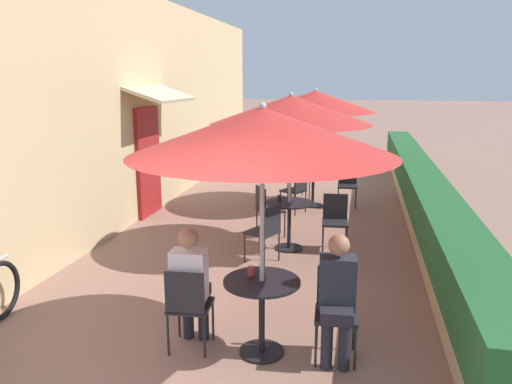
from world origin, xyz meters
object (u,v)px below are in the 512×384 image
(coffee_cup_mid, at_px, (279,198))
(cafe_chair_far_right, at_px, (296,188))
(cafe_chair_near_right, at_px, (188,303))
(cafe_chair_mid_right, at_px, (335,217))
(cafe_chair_far_left, at_px, (296,176))
(patio_table_near, at_px, (262,302))
(patio_umbrella_near, at_px, (262,132))
(patio_umbrella_mid, at_px, (291,110))
(cafe_chair_mid_back, at_px, (267,207))
(cafe_chair_near_left, at_px, (336,305))
(patio_table_mid, at_px, (289,216))
(cafe_chair_mid_left, at_px, (266,229))
(patio_table_far, at_px, (313,181))
(patio_umbrella_far, at_px, (315,101))
(coffee_cup_near, at_px, (251,271))
(seated_patron_near_left, at_px, (337,294))
(seated_patron_near_right, at_px, (191,282))
(cafe_chair_far_back, at_px, (348,182))
(coffee_cup_far, at_px, (310,169))

(coffee_cup_mid, bearing_deg, cafe_chair_far_right, 89.86)
(cafe_chair_near_right, distance_m, cafe_chair_mid_right, 3.56)
(cafe_chair_far_left, bearing_deg, patio_table_near, -27.54)
(patio_umbrella_near, distance_m, patio_umbrella_mid, 3.09)
(cafe_chair_mid_back, bearing_deg, cafe_chair_near_left, -13.33)
(patio_table_near, relative_size, patio_umbrella_mid, 0.31)
(patio_table_mid, relative_size, cafe_chair_far_right, 0.87)
(cafe_chair_mid_left, bearing_deg, cafe_chair_far_left, 27.16)
(patio_table_far, xyz_separation_m, patio_umbrella_far, (0.00, -0.00, 1.64))
(patio_umbrella_near, bearing_deg, cafe_chair_mid_left, 99.77)
(coffee_cup_near, height_order, cafe_chair_mid_back, cafe_chair_mid_back)
(cafe_chair_near_left, xyz_separation_m, patio_table_far, (-0.78, 5.75, 0.02))
(seated_patron_near_left, xyz_separation_m, cafe_chair_near_right, (-1.41, -0.13, -0.17))
(cafe_chair_near_right, height_order, coffee_cup_mid, cafe_chair_near_right)
(seated_patron_near_right, distance_m, cafe_chair_far_left, 6.45)
(cafe_chair_mid_right, distance_m, cafe_chair_far_back, 2.76)
(cafe_chair_mid_right, xyz_separation_m, cafe_chair_far_back, (0.11, 2.76, 0.00))
(coffee_cup_near, xyz_separation_m, patio_table_mid, (-0.05, 2.99, -0.27))
(coffee_cup_mid, distance_m, patio_table_far, 2.76)
(cafe_chair_near_right, relative_size, cafe_chair_mid_left, 1.00)
(seated_patron_near_left, xyz_separation_m, cafe_chair_mid_right, (-0.18, 3.21, -0.17))
(patio_umbrella_far, bearing_deg, cafe_chair_far_back, 8.26)
(cafe_chair_mid_left, distance_m, cafe_chair_mid_back, 1.24)
(patio_table_near, height_order, coffee_cup_mid, coffee_cup_mid)
(patio_table_near, height_order, seated_patron_near_right, seated_patron_near_right)
(coffee_cup_mid, bearing_deg, cafe_chair_mid_right, 5.26)
(coffee_cup_near, bearing_deg, seated_patron_near_right, -169.29)
(seated_patron_near_right, xyz_separation_m, patio_table_mid, (0.53, 3.10, -0.15))
(cafe_chair_mid_back, bearing_deg, cafe_chair_far_right, 134.90)
(cafe_chair_near_right, height_order, cafe_chair_mid_left, same)
(patio_umbrella_near, xyz_separation_m, seated_patron_near_right, (-0.71, -0.01, -1.49))
(coffee_cup_far, bearing_deg, coffee_cup_mid, -94.66)
(patio_umbrella_mid, xyz_separation_m, coffee_cup_mid, (-0.17, 0.05, -1.37))
(cafe_chair_near_right, xyz_separation_m, cafe_chair_mid_back, (0.06, 3.75, 0.00))
(seated_patron_near_right, xyz_separation_m, coffee_cup_far, (0.58, 5.77, 0.12))
(patio_umbrella_far, height_order, cafe_chair_far_left, patio_umbrella_far)
(seated_patron_near_right, relative_size, cafe_chair_mid_right, 1.44)
(cafe_chair_far_back, xyz_separation_m, coffee_cup_far, (-0.76, -0.21, 0.29))
(seated_patron_near_right, height_order, coffee_cup_far, seated_patron_near_right)
(coffee_cup_mid, xyz_separation_m, coffee_cup_far, (0.21, 2.63, 0.00))
(seated_patron_near_right, distance_m, coffee_cup_far, 5.80)
(cafe_chair_mid_back, bearing_deg, cafe_chair_mid_left, -23.85)
(cafe_chair_mid_right, xyz_separation_m, cafe_chair_far_right, (-0.86, 1.99, 0.00))
(patio_table_near, xyz_separation_m, patio_umbrella_mid, (-0.18, 3.09, 1.64))
(coffee_cup_near, height_order, cafe_chair_mid_left, cafe_chair_mid_left)
(coffee_cup_mid, bearing_deg, cafe_chair_mid_back, 120.98)
(seated_patron_near_right, distance_m, patio_table_mid, 3.15)
(cafe_chair_far_back, bearing_deg, coffee_cup_far, 13.45)
(seated_patron_near_right, relative_size, cafe_chair_mid_back, 1.44)
(cafe_chair_mid_left, bearing_deg, cafe_chair_mid_right, -23.85)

